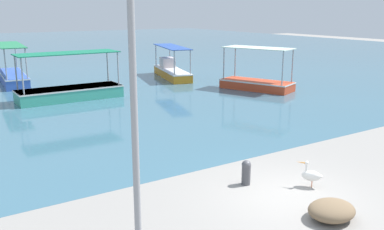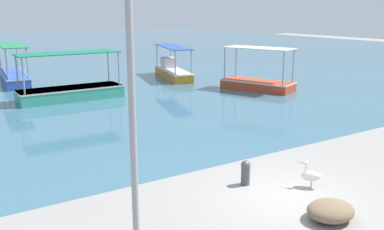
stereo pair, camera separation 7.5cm
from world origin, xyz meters
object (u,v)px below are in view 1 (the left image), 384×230
object	(u,v)px
fishing_boat_near_right	(70,90)
pelican	(311,175)
fishing_boat_center	(257,82)
lamp_post	(134,110)
net_pile	(332,210)
fishing_boat_outer	(171,70)
mooring_bollard	(246,172)
fishing_boat_far_right	(13,76)

from	to	relation	value
fishing_boat_near_right	pelican	size ratio (longest dim) A/B	7.46
fishing_boat_center	pelican	world-z (taller)	fishing_boat_center
lamp_post	net_pile	distance (m)	5.84
fishing_boat_outer	fishing_boat_center	bearing A→B (deg)	-74.03
fishing_boat_outer	mooring_bollard	bearing A→B (deg)	-113.85
lamp_post	mooring_bollard	xyz separation A→B (m)	(4.50, 1.93, -2.86)
pelican	net_pile	world-z (taller)	pelican
fishing_boat_far_right	pelican	world-z (taller)	fishing_boat_far_right
lamp_post	mooring_bollard	bearing A→B (deg)	23.20
fishing_boat_far_right	pelican	size ratio (longest dim) A/B	8.31
fishing_boat_far_right	mooring_bollard	distance (m)	23.04
lamp_post	net_pile	xyz separation A→B (m)	(4.90, -0.95, -3.03)
mooring_bollard	fishing_boat_far_right	bearing A→B (deg)	95.87
fishing_boat_far_right	fishing_boat_outer	bearing A→B (deg)	-18.86
fishing_boat_outer	fishing_boat_near_right	xyz separation A→B (m)	(-9.14, -4.01, -0.03)
fishing_boat_outer	pelican	xyz separation A→B (m)	(-7.00, -20.41, -0.19)
net_pile	lamp_post	bearing A→B (deg)	169.07
pelican	net_pile	bearing A→B (deg)	-123.28
fishing_boat_far_right	pelican	bearing A→B (deg)	-80.92
fishing_boat_outer	lamp_post	xyz separation A→B (m)	(-13.00, -21.14, 2.71)
fishing_boat_center	lamp_post	world-z (taller)	lamp_post
fishing_boat_outer	fishing_boat_center	size ratio (longest dim) A/B	1.24
pelican	lamp_post	distance (m)	6.70
fishing_boat_outer	fishing_boat_near_right	size ratio (longest dim) A/B	1.05
fishing_boat_outer	fishing_boat_far_right	bearing A→B (deg)	161.14
mooring_bollard	net_pile	xyz separation A→B (m)	(0.40, -2.88, -0.17)
mooring_bollard	fishing_boat_center	bearing A→B (deg)	47.82
fishing_boat_outer	pelican	size ratio (longest dim) A/B	7.83
fishing_boat_near_right	mooring_bollard	size ratio (longest dim) A/B	7.78
fishing_boat_far_right	pelican	xyz separation A→B (m)	(3.85, -24.12, -0.17)
fishing_boat_outer	fishing_boat_center	xyz separation A→B (m)	(2.14, -7.48, -0.05)
fishing_boat_near_right	lamp_post	bearing A→B (deg)	-102.67
fishing_boat_near_right	fishing_boat_far_right	xyz separation A→B (m)	(-1.71, 7.72, 0.01)
net_pile	fishing_boat_near_right	bearing A→B (deg)	93.31
pelican	fishing_boat_outer	bearing A→B (deg)	71.08
fishing_boat_far_right	mooring_bollard	xyz separation A→B (m)	(2.36, -22.92, -0.14)
fishing_boat_outer	lamp_post	size ratio (longest dim) A/B	1.08
fishing_boat_far_right	net_pile	xyz separation A→B (m)	(2.75, -25.80, -0.31)
net_pile	mooring_bollard	bearing A→B (deg)	97.84
fishing_boat_outer	lamp_post	distance (m)	24.97
fishing_boat_center	pelican	size ratio (longest dim) A/B	6.30
fishing_boat_center	fishing_boat_near_right	distance (m)	11.80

